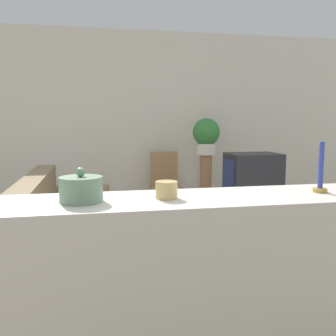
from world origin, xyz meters
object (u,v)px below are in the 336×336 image
Objects in this scene: decorative_bowl at (81,189)px; television at (252,176)px; couch at (66,233)px; potted_plant at (206,135)px; wooden_chair at (165,182)px.

television is at bearing 53.07° from decorative_bowl.
potted_plant is (1.87, 1.54, 0.87)m from couch.
decorative_bowl is at bearing -106.38° from wooden_chair.
wooden_chair is at bearing 50.11° from couch.
potted_plant is (-0.28, 1.00, 0.45)m from television.
television reaches higher than couch.
couch is 9.85× the size of decorative_bowl.
television reaches higher than wooden_chair.
potted_plant reaches higher than wooden_chair.
television is at bearing -74.57° from potted_plant.
couch is 3.52× the size of potted_plant.
potted_plant reaches higher than decorative_bowl.
television is (2.15, 0.54, 0.42)m from couch.
decorative_bowl is at bearing -126.93° from television.
television is 1.19× the size of potted_plant.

